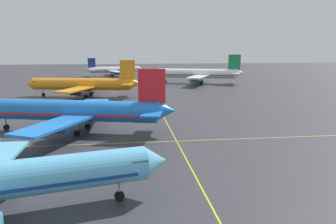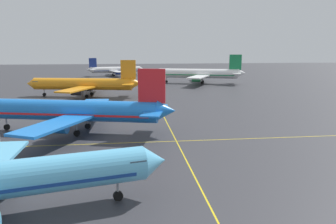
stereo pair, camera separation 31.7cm
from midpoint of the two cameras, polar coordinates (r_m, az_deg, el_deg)
name	(u,v)px [view 1 (the left image)]	position (r m, az deg, el deg)	size (l,w,h in m)	color
airliner_second_row	(74,111)	(63.91, -16.39, 0.18)	(39.07, 33.25, 12.28)	blue
airliner_third_row	(84,84)	(109.78, -14.74, 4.74)	(38.41, 32.67, 11.99)	orange
airliner_far_left_stand	(198,74)	(145.91, 5.25, 6.75)	(40.59, 34.62, 12.84)	white
airliner_far_right_stand	(114,70)	(186.24, -9.49, 7.35)	(32.24, 27.38, 10.09)	white
taxiway_markings	(202,189)	(38.58, 5.81, -13.35)	(152.94, 85.91, 0.01)	yellow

